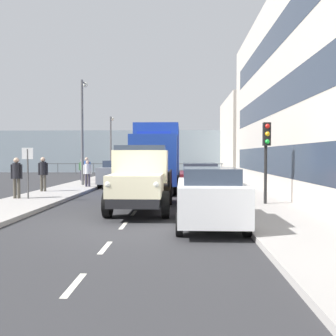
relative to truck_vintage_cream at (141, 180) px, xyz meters
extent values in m
plane|color=#2D2D30|center=(0.22, -7.39, -1.18)|extent=(80.00, 80.00, 0.00)
cube|color=#9E9993|center=(-4.62, -7.39, -1.10)|extent=(2.75, 38.81, 0.15)
cube|color=#9E9993|center=(5.06, -7.39, -1.10)|extent=(2.75, 38.81, 0.15)
cube|color=silver|center=(0.22, 7.51, -1.17)|extent=(0.12, 1.10, 0.01)
cube|color=silver|center=(0.22, 5.18, -1.17)|extent=(0.12, 1.10, 0.01)
cube|color=silver|center=(0.22, 2.64, -1.17)|extent=(0.12, 1.10, 0.01)
cube|color=silver|center=(0.22, 0.35, -1.17)|extent=(0.12, 1.10, 0.01)
cube|color=silver|center=(0.22, -2.44, -1.17)|extent=(0.12, 1.10, 0.01)
cube|color=silver|center=(0.22, -5.08, -1.17)|extent=(0.12, 1.10, 0.01)
cube|color=silver|center=(0.22, -7.53, -1.17)|extent=(0.12, 1.10, 0.01)
cube|color=silver|center=(0.22, -10.12, -1.17)|extent=(0.12, 1.10, 0.01)
cube|color=silver|center=(0.22, -13.02, -1.17)|extent=(0.12, 1.10, 0.01)
cube|color=silver|center=(0.22, -16.02, -1.17)|extent=(0.12, 1.10, 0.01)
cube|color=silver|center=(0.22, -18.97, -1.17)|extent=(0.12, 1.10, 0.01)
cube|color=silver|center=(0.22, -21.35, -1.17)|extent=(0.12, 1.10, 0.01)
cube|color=silver|center=(0.22, -23.86, -1.17)|extent=(0.12, 1.10, 0.01)
cube|color=#2D3847|center=(-6.03, -4.42, 0.62)|extent=(0.08, 21.44, 1.40)
cube|color=#2D3847|center=(-6.03, -4.42, 3.62)|extent=(0.08, 21.44, 1.40)
cube|color=#2D3847|center=(-6.03, -4.42, 6.62)|extent=(0.08, 21.44, 1.40)
cube|color=beige|center=(-9.66, -24.26, 2.72)|extent=(7.33, 10.95, 7.79)
cube|color=#84939E|center=(0.22, -29.80, 1.32)|extent=(80.00, 0.80, 5.00)
cylinder|color=#4C5156|center=(-13.78, -26.20, -0.58)|extent=(0.08, 0.08, 1.20)
cylinder|color=#4C5156|center=(-11.78, -26.20, -0.58)|extent=(0.08, 0.08, 1.20)
cylinder|color=#4C5156|center=(-9.78, -26.20, -0.58)|extent=(0.08, 0.08, 1.20)
cylinder|color=#4C5156|center=(-7.78, -26.20, -0.58)|extent=(0.08, 0.08, 1.20)
cylinder|color=#4C5156|center=(-5.78, -26.20, -0.58)|extent=(0.08, 0.08, 1.20)
cylinder|color=#4C5156|center=(-3.78, -26.20, -0.58)|extent=(0.08, 0.08, 1.20)
cylinder|color=#4C5156|center=(-1.78, -26.20, -0.58)|extent=(0.08, 0.08, 1.20)
cylinder|color=#4C5156|center=(0.22, -26.20, -0.58)|extent=(0.08, 0.08, 1.20)
cylinder|color=#4C5156|center=(2.22, -26.20, -0.58)|extent=(0.08, 0.08, 1.20)
cylinder|color=#4C5156|center=(4.22, -26.20, -0.58)|extent=(0.08, 0.08, 1.20)
cylinder|color=#4C5156|center=(6.22, -26.20, -0.58)|extent=(0.08, 0.08, 1.20)
cylinder|color=#4C5156|center=(8.22, -26.20, -0.58)|extent=(0.08, 0.08, 1.20)
cylinder|color=#4C5156|center=(10.22, -26.20, -0.58)|extent=(0.08, 0.08, 1.20)
cylinder|color=#4C5156|center=(12.22, -26.20, -0.58)|extent=(0.08, 0.08, 1.20)
cylinder|color=#4C5156|center=(14.22, -26.20, -0.58)|extent=(0.08, 0.08, 1.20)
cube|color=#4C5156|center=(0.22, -26.20, -0.06)|extent=(28.00, 0.08, 0.08)
cube|color=black|center=(0.00, -0.38, -0.58)|extent=(1.64, 5.60, 0.30)
cube|color=beige|center=(0.00, 1.47, -0.08)|extent=(1.72, 1.90, 0.70)
cube|color=silver|center=(0.00, 2.36, -0.11)|extent=(1.16, 0.08, 0.56)
sphere|color=white|center=(-0.73, 2.36, 0.02)|extent=(0.20, 0.20, 0.20)
sphere|color=white|center=(0.73, 2.36, 0.02)|extent=(0.20, 0.20, 0.20)
cube|color=beige|center=(0.00, -0.04, 0.50)|extent=(1.93, 1.34, 1.15)
cube|color=#2D3847|center=(0.00, -0.04, 0.97)|extent=(1.78, 1.23, 0.56)
cube|color=#2D2319|center=(0.00, -1.72, -0.35)|extent=(2.10, 2.80, 0.16)
cube|color=black|center=(-1.01, -1.72, -0.03)|extent=(0.08, 2.80, 0.56)
cube|color=black|center=(1.01, -1.72, -0.03)|extent=(0.08, 2.80, 0.56)
cylinder|color=black|center=(-0.97, 1.30, -0.73)|extent=(0.24, 0.90, 0.90)
cylinder|color=black|center=(0.97, 1.30, -0.73)|extent=(0.24, 0.90, 0.90)
cylinder|color=black|center=(-0.97, -1.92, -0.73)|extent=(0.24, 0.90, 0.90)
cylinder|color=black|center=(0.97, -1.92, -0.73)|extent=(0.24, 0.90, 0.90)
cube|color=#193899|center=(-0.05, -5.55, 0.64)|extent=(2.40, 2.21, 2.60)
cube|color=#2D3847|center=(-0.05, -5.55, 1.21)|extent=(2.20, 2.04, 0.80)
cube|color=#1933B2|center=(-0.05, -5.55, 2.04)|extent=(1.75, 0.20, 0.16)
cube|color=#193899|center=(-0.05, -9.54, 1.19)|extent=(2.50, 5.95, 3.00)
cube|color=black|center=(-0.05, -8.61, -0.48)|extent=(2.00, 8.07, 0.36)
cylinder|color=black|center=(-1.20, -5.63, -0.66)|extent=(0.28, 1.04, 1.04)
cylinder|color=black|center=(1.10, -5.63, -0.66)|extent=(0.28, 1.04, 1.04)
cylinder|color=black|center=(-1.20, -9.25, -0.66)|extent=(0.28, 1.04, 1.04)
cylinder|color=black|center=(1.10, -9.25, -0.66)|extent=(0.28, 1.04, 1.04)
cylinder|color=black|center=(-1.20, -11.37, -0.66)|extent=(0.28, 1.04, 1.04)
cylinder|color=black|center=(1.10, -11.37, -0.66)|extent=(0.28, 1.04, 1.04)
cube|color=white|center=(-2.30, 2.69, -0.38)|extent=(1.81, 4.06, 1.00)
cube|color=#2D3847|center=(-2.30, 2.89, 0.33)|extent=(1.48, 2.23, 0.42)
cylinder|color=black|center=(-1.44, 1.43, -0.88)|extent=(0.18, 0.60, 0.60)
cylinder|color=black|center=(-3.16, 1.43, -0.88)|extent=(0.18, 0.60, 0.60)
cylinder|color=black|center=(-1.44, 3.95, -0.88)|extent=(0.18, 0.60, 0.60)
cylinder|color=black|center=(-3.16, 3.95, -0.88)|extent=(0.18, 0.60, 0.60)
cube|color=maroon|center=(-2.30, -3.36, -0.38)|extent=(1.77, 3.84, 1.00)
cube|color=#2D3847|center=(-2.30, -3.16, 0.33)|extent=(1.45, 2.11, 0.42)
cylinder|color=black|center=(-1.46, -4.55, -0.88)|extent=(0.18, 0.60, 0.60)
cylinder|color=black|center=(-3.13, -4.55, -0.88)|extent=(0.18, 0.60, 0.60)
cylinder|color=black|center=(-1.46, -2.17, -0.88)|extent=(0.18, 0.60, 0.60)
cylinder|color=black|center=(-3.13, -2.17, -0.88)|extent=(0.18, 0.60, 0.60)
cube|color=slate|center=(2.73, -10.37, -0.38)|extent=(1.85, 4.44, 1.00)
cube|color=#2D3847|center=(2.73, -10.57, 0.33)|extent=(1.52, 2.44, 0.42)
cylinder|color=black|center=(1.86, -8.99, -0.88)|extent=(0.18, 0.60, 0.60)
cylinder|color=black|center=(3.61, -8.99, -0.88)|extent=(0.18, 0.60, 0.60)
cylinder|color=black|center=(1.86, -11.74, -0.88)|extent=(0.18, 0.60, 0.60)
cylinder|color=black|center=(3.61, -11.74, -0.88)|extent=(0.18, 0.60, 0.60)
cube|color=#B21E1E|center=(2.73, -16.12, -0.38)|extent=(1.81, 4.36, 1.00)
cube|color=#2D3847|center=(2.73, -16.32, 0.33)|extent=(1.49, 2.40, 0.42)
cylinder|color=black|center=(1.87, -14.76, -0.88)|extent=(0.18, 0.60, 0.60)
cylinder|color=black|center=(3.59, -14.76, -0.88)|extent=(0.18, 0.60, 0.60)
cylinder|color=black|center=(1.87, -17.47, -0.88)|extent=(0.18, 0.60, 0.60)
cylinder|color=black|center=(3.59, -17.47, -0.88)|extent=(0.18, 0.60, 0.60)
cylinder|color=#4C473D|center=(5.76, -2.60, -0.59)|extent=(0.14, 0.14, 0.88)
cylinder|color=#4C473D|center=(5.94, -2.60, -0.59)|extent=(0.14, 0.14, 0.88)
cylinder|color=black|center=(5.85, -2.60, 0.20)|extent=(0.34, 0.34, 0.70)
cylinder|color=black|center=(5.63, -2.60, 0.16)|extent=(0.09, 0.09, 0.64)
cylinder|color=black|center=(6.07, -2.60, 0.16)|extent=(0.09, 0.09, 0.64)
sphere|color=tan|center=(5.85, -2.60, 0.67)|extent=(0.24, 0.24, 0.24)
cylinder|color=#4C473D|center=(5.78, -5.71, -0.59)|extent=(0.14, 0.14, 0.88)
cylinder|color=#4C473D|center=(5.96, -5.71, -0.59)|extent=(0.14, 0.14, 0.88)
cylinder|color=black|center=(5.87, -5.71, 0.20)|extent=(0.34, 0.34, 0.70)
cylinder|color=black|center=(5.65, -5.71, 0.16)|extent=(0.09, 0.09, 0.64)
cylinder|color=black|center=(6.09, -5.71, 0.16)|extent=(0.09, 0.09, 0.64)
sphere|color=tan|center=(5.87, -5.71, 0.66)|extent=(0.24, 0.24, 0.24)
cylinder|color=#383342|center=(4.15, -8.60, -0.64)|extent=(0.14, 0.14, 0.78)
cylinder|color=#383342|center=(4.33, -8.60, -0.64)|extent=(0.14, 0.14, 0.78)
cylinder|color=silver|center=(4.24, -8.60, 0.05)|extent=(0.34, 0.34, 0.61)
cylinder|color=silver|center=(4.02, -8.60, 0.02)|extent=(0.09, 0.09, 0.57)
cylinder|color=silver|center=(4.46, -8.60, 0.02)|extent=(0.09, 0.09, 0.57)
sphere|color=tan|center=(4.24, -8.60, 0.47)|extent=(0.21, 0.21, 0.21)
cylinder|color=#4C473D|center=(4.77, -10.68, -0.60)|extent=(0.14, 0.14, 0.86)
cylinder|color=#4C473D|center=(4.95, -10.68, -0.60)|extent=(0.14, 0.14, 0.86)
cylinder|color=#2D4C8C|center=(4.86, -10.68, 0.17)|extent=(0.34, 0.34, 0.68)
cylinder|color=#2D4C8C|center=(4.64, -10.68, 0.13)|extent=(0.09, 0.09, 0.62)
cylinder|color=#2D4C8C|center=(5.08, -10.68, 0.13)|extent=(0.09, 0.09, 0.62)
sphere|color=tan|center=(4.86, -10.68, 0.62)|extent=(0.23, 0.23, 0.23)
cylinder|color=#383342|center=(5.92, -13.74, -0.63)|extent=(0.14, 0.14, 0.79)
cylinder|color=#383342|center=(6.10, -13.74, -0.63)|extent=(0.14, 0.14, 0.79)
cylinder|color=#47724C|center=(6.01, -13.74, 0.07)|extent=(0.34, 0.34, 0.63)
cylinder|color=#47724C|center=(5.79, -13.74, 0.04)|extent=(0.09, 0.09, 0.58)
cylinder|color=#47724C|center=(6.23, -13.74, 0.04)|extent=(0.09, 0.09, 0.58)
sphere|color=tan|center=(6.01, -13.74, 0.49)|extent=(0.21, 0.21, 0.21)
cylinder|color=black|center=(-4.82, -1.28, 0.57)|extent=(0.12, 0.12, 3.20)
cube|color=black|center=(-4.82, -1.14, 1.72)|extent=(0.28, 0.24, 0.90)
sphere|color=red|center=(-4.82, -1.02, 2.02)|extent=(0.18, 0.18, 0.18)
sphere|color=orange|center=(-4.82, -1.02, 1.72)|extent=(0.18, 0.18, 0.18)
sphere|color=green|center=(-4.82, -1.02, 1.42)|extent=(0.18, 0.18, 0.18)
cylinder|color=#59595B|center=(4.91, -9.88, 2.34)|extent=(0.16, 0.16, 6.74)
cylinder|color=#59595B|center=(4.91, -10.33, 5.61)|extent=(0.10, 0.90, 0.10)
sphere|color=silver|center=(4.91, -10.78, 5.56)|extent=(0.32, 0.32, 0.32)
cylinder|color=#59595B|center=(5.16, -20.40, 1.73)|extent=(0.16, 0.16, 5.52)
cylinder|color=#59595B|center=(5.16, -20.85, 4.39)|extent=(0.10, 0.90, 0.10)
sphere|color=silver|center=(5.16, -21.30, 4.34)|extent=(0.32, 0.32, 0.32)
cylinder|color=#4C4C4C|center=(5.31, -2.52, 0.07)|extent=(0.07, 0.07, 2.20)
cube|color=silver|center=(5.31, -2.52, 0.97)|extent=(0.50, 0.04, 0.50)
camera|label=1|loc=(-1.50, 13.15, 0.90)|focal=38.62mm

